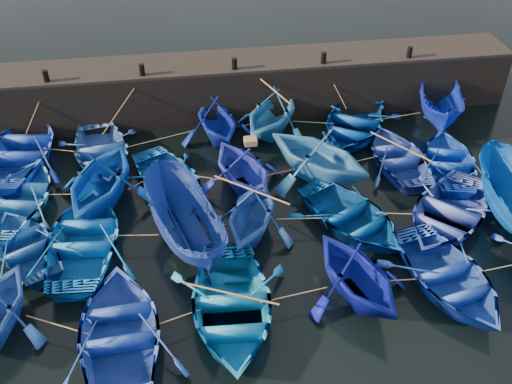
{
  "coord_description": "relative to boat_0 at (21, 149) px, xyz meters",
  "views": [
    {
      "loc": [
        -2.47,
        -13.34,
        13.82
      ],
      "look_at": [
        0.0,
        3.2,
        0.7
      ],
      "focal_mm": 40.0,
      "sensor_mm": 36.0,
      "label": 1
    }
  ],
  "objects": [
    {
      "name": "bollard_1",
      "position": [
        5.26,
        1.95,
        2.27
      ],
      "size": [
        0.24,
        0.24,
        0.5
      ],
      "primitive_type": "cylinder",
      "color": "black",
      "rests_on": "quay_top"
    },
    {
      "name": "boat_24",
      "position": [
        14.73,
        -9.43,
        -0.1
      ],
      "size": [
        4.35,
        5.39,
        0.99
      ],
      "primitive_type": "imported",
      "rotation": [
        0.0,
        0.0,
        0.22
      ],
      "color": "#1A43B3",
      "rests_on": "ground"
    },
    {
      "name": "wooden_crate",
      "position": [
        9.22,
        -3.28,
        1.61
      ],
      "size": [
        0.47,
        0.43,
        0.23
      ],
      "primitive_type": "cube",
      "color": "olive",
      "rests_on": "boat_9"
    },
    {
      "name": "boat_11",
      "position": [
        15.48,
        -2.64,
        -0.14
      ],
      "size": [
        3.37,
        4.57,
        0.92
      ],
      "primitive_type": "imported",
      "rotation": [
        0.0,
        0.0,
        3.19
      ],
      "color": "#203C95",
      "rests_on": "ground"
    },
    {
      "name": "boat_5",
      "position": [
        18.52,
        0.46,
        0.35
      ],
      "size": [
        3.28,
        5.23,
        1.9
      ],
      "primitive_type": "imported",
      "rotation": [
        0.0,
        0.0,
        -0.32
      ],
      "color": "#0B23B8",
      "rests_on": "ground"
    },
    {
      "name": "boat_15",
      "position": [
        6.5,
        -6.12,
        0.43
      ],
      "size": [
        3.48,
        5.65,
        2.05
      ],
      "primitive_type": "imported",
      "rotation": [
        0.0,
        0.0,
        3.44
      ],
      "color": "navy",
      "rests_on": "ground"
    },
    {
      "name": "quay_top",
      "position": [
        9.26,
        2.85,
        1.96
      ],
      "size": [
        26.0,
        2.5,
        0.12
      ],
      "primitive_type": "cube",
      "color": "black",
      "rests_on": "quay_wall"
    },
    {
      "name": "loose_oars",
      "position": [
        10.7,
        -4.4,
        0.97
      ],
      "size": [
        10.03,
        12.34,
        1.32
      ],
      "color": "#99724C",
      "rests_on": "ground"
    },
    {
      "name": "boat_14",
      "position": [
        3.09,
        -5.93,
        -0.06
      ],
      "size": [
        4.09,
        5.47,
        1.08
      ],
      "primitive_type": "imported",
      "rotation": [
        0.0,
        0.0,
        3.07
      ],
      "color": "blue",
      "rests_on": "ground"
    },
    {
      "name": "bollard_3",
      "position": [
        13.26,
        1.95,
        2.27
      ],
      "size": [
        0.24,
        0.24,
        0.5
      ],
      "primitive_type": "cylinder",
      "color": "black",
      "rests_on": "quay_top"
    },
    {
      "name": "boat_9",
      "position": [
        8.92,
        -3.28,
        0.45
      ],
      "size": [
        4.55,
        4.89,
        2.1
      ],
      "primitive_type": "imported",
      "rotation": [
        0.0,
        0.0,
        3.47
      ],
      "color": "#1A2AA5",
      "rests_on": "ground"
    },
    {
      "name": "boat_0",
      "position": [
        0.0,
        0.0,
        0.0
      ],
      "size": [
        4.86,
        6.27,
        1.2
      ],
      "primitive_type": "imported",
      "rotation": [
        0.0,
        0.0,
        3.01
      ],
      "color": "#1434A7",
      "rests_on": "ground"
    },
    {
      "name": "bollard_4",
      "position": [
        17.26,
        1.95,
        2.27
      ],
      "size": [
        0.24,
        0.24,
        0.5
      ],
      "primitive_type": "cylinder",
      "color": "black",
      "rests_on": "quay_top"
    },
    {
      "name": "boat_18",
      "position": [
        15.97,
        -6.43,
        -0.07
      ],
      "size": [
        6.2,
        6.24,
        1.06
      ],
      "primitive_type": "imported",
      "rotation": [
        0.0,
        0.0,
        -0.76
      ],
      "color": "#2D46B1",
      "rests_on": "ground"
    },
    {
      "name": "mooring_ropes",
      "position": [
        9.24,
        -2.51,
        0.29
      ],
      "size": [
        18.55,
        11.96,
        2.1
      ],
      "color": "tan",
      "rests_on": "ground"
    },
    {
      "name": "bollard_0",
      "position": [
        1.26,
        1.95,
        2.27
      ],
      "size": [
        0.24,
        0.24,
        0.5
      ],
      "primitive_type": "cylinder",
      "color": "black",
      "rests_on": "quay_top"
    },
    {
      "name": "boat_1",
      "position": [
        3.29,
        -0.5,
        -0.1
      ],
      "size": [
        4.26,
        5.35,
        1.0
      ],
      "primitive_type": "imported",
      "rotation": [
        0.0,
        0.0,
        0.19
      ],
      "color": "#2D56A8",
      "rests_on": "ground"
    },
    {
      "name": "boat_4",
      "position": [
        14.36,
        0.12,
        -0.05
      ],
      "size": [
        5.88,
        6.43,
        1.09
      ],
      "primitive_type": "imported",
      "rotation": [
        0.0,
        0.0,
        -0.52
      ],
      "color": "navy",
      "rests_on": "ground"
    },
    {
      "name": "boat_10",
      "position": [
        11.96,
        -3.02,
        0.61
      ],
      "size": [
        6.02,
        6.07,
        2.42
      ],
      "primitive_type": "imported",
      "rotation": [
        0.0,
        0.0,
        3.88
      ],
      "color": "#266AB0",
      "rests_on": "ground"
    },
    {
      "name": "boat_6",
      "position": [
        0.46,
        -3.24,
        -0.09
      ],
      "size": [
        4.45,
        5.52,
        1.02
      ],
      "primitive_type": "imported",
      "rotation": [
        0.0,
        0.0,
        2.93
      ],
      "color": "blue",
      "rests_on": "ground"
    },
    {
      "name": "boat_21",
      "position": [
        4.46,
        -10.07,
        -0.07
      ],
      "size": [
        3.95,
        5.29,
        1.05
      ],
      "primitive_type": "imported",
      "rotation": [
        0.0,
        0.0,
        3.21
      ],
      "color": "#19399B",
      "rests_on": "ground"
    },
    {
      "name": "boat_17",
      "position": [
        12.48,
        -6.11,
        -0.11
      ],
      "size": [
        5.13,
        5.69,
        0.97
      ],
      "primitive_type": "imported",
      "rotation": [
        0.0,
        0.0,
        0.48
      ],
      "color": "navy",
      "rests_on": "ground"
    },
    {
      "name": "boat_7",
      "position": [
        3.59,
        -3.4,
        0.61
      ],
      "size": [
        5.23,
        5.63,
        2.42
      ],
      "primitive_type": "imported",
      "rotation": [
        0.0,
        0.0,
        2.81
      ],
      "color": "#0741A4",
      "rests_on": "ground"
    },
    {
      "name": "boat_2",
      "position": [
        8.25,
        0.51,
        0.4
      ],
      "size": [
        3.85,
        4.28,
        2.0
      ],
      "primitive_type": "imported",
      "rotation": [
        0.0,
        0.0,
        0.17
      ],
      "color": "#0A1E95",
      "rests_on": "ground"
    },
    {
      "name": "quay_wall",
      "position": [
        9.26,
        2.85,
        0.65
      ],
      "size": [
        26.0,
        2.5,
        2.5
      ],
      "primitive_type": "cube",
      "color": "black",
      "rests_on": "ground"
    },
    {
      "name": "ground",
      "position": [
        9.26,
        -7.65,
        -0.6
      ],
      "size": [
        120.0,
        120.0,
        0.0
      ],
      "primitive_type": "plane",
      "color": "black",
      "rests_on": "ground"
    },
    {
      "name": "boat_23",
      "position": [
        11.66,
        -9.34,
        0.43
      ],
      "size": [
        4.48,
        4.81,
        2.06
      ],
      "primitive_type": "imported",
      "rotation": [
        0.0,
        0.0,
        0.33
      ],
      "color": "#050F85",
      "rests_on": "ground"
    },
    {
      "name": "boat_12",
      "position": [
        17.46,
        -3.26,
        -0.14
      ],
      "size": [
        4.19,
        5.09,
        0.92
      ],
      "primitive_type": "imported",
      "rotation": [
        0.0,
        0.0,
        2.89
      ],
      "color": "blue",
      "rests_on": "ground"
    },
    {
      "name": "boat_19",
      "position": [
        18.19,
        -6.69,
        0.4
      ],
      "size": [
        2.49,
        5.36,
        2.0
      ],
      "primitive_type": "imported",
      "rotation": [
        0.0,
        0.0,
        3.04
      ],
      "color": "#01419B",
      "rests_on": "ground"
    },
    {
      "name": "bollard_2",
      "position": [
        9.26,
        1.95,
        2.27
      ],
      "size": [
        0.24,
        0.24,
        0.5
      ],
      "primitive_type": "cylinder",
      "color": "black",
      "rests_on": "quay_top"
    },
    {
      "name": "boat_8",
      "position": [
        6.07,
        -2.85,
        -0.14
      ],
      "size": [
        4.75,
        5.37,
        0.92
      ],
      "primitive_type": "imported",
      "rotation": [
        0.0,
        0.0,
        0.43
      ],
      "color": "#0B4EA9",
      "rests_on": "ground"
    },
    {
      "name": "boat_13",
      "position": [
        1.1,
        -5.82,
        -0.17
      ],
      "size": [
        4.51,
        4.99,
        0.85
      ],
      "primitive_type": "imported",
      "rotation": [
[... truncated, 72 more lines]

